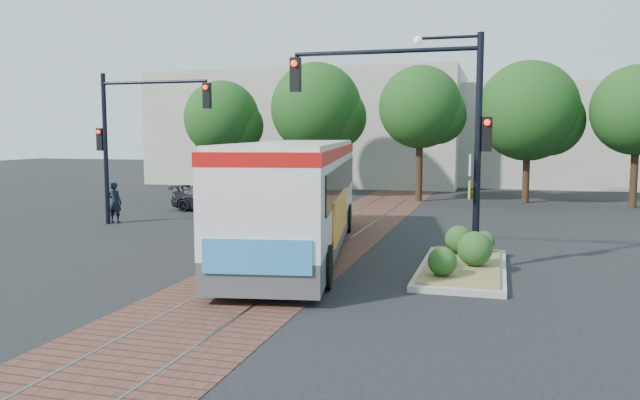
{
  "coord_description": "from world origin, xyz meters",
  "views": [
    {
      "loc": [
        5.67,
        -17.59,
        3.63
      ],
      "look_at": [
        0.38,
        0.69,
        1.6
      ],
      "focal_mm": 35.0,
      "sensor_mm": 36.0,
      "label": 1
    }
  ],
  "objects": [
    {
      "name": "ground",
      "position": [
        0.0,
        0.0,
        0.0
      ],
      "size": [
        120.0,
        120.0,
        0.0
      ],
      "primitive_type": "plane",
      "color": "black",
      "rests_on": "ground"
    },
    {
      "name": "city_bus",
      "position": [
        -0.22,
        0.44,
        1.88
      ],
      "size": [
        4.88,
        12.88,
        3.38
      ],
      "rotation": [
        0.0,
        0.0,
        0.18
      ],
      "color": "#454547",
      "rests_on": "ground"
    },
    {
      "name": "officer",
      "position": [
        -9.41,
        4.36,
        0.83
      ],
      "size": [
        0.62,
        0.41,
        1.67
      ],
      "primitive_type": "imported",
      "rotation": [
        0.0,
        0.0,
        3.12
      ],
      "color": "black",
      "rests_on": "ground"
    },
    {
      "name": "parked_car",
      "position": [
        -7.26,
        8.99,
        0.59
      ],
      "size": [
        4.24,
        2.14,
        1.18
      ],
      "primitive_type": "imported",
      "rotation": [
        0.0,
        0.0,
        1.45
      ],
      "color": "black",
      "rests_on": "ground"
    },
    {
      "name": "trackbed",
      "position": [
        0.0,
        4.0,
        0.01
      ],
      "size": [
        3.6,
        40.0,
        0.02
      ],
      "color": "brown",
      "rests_on": "ground"
    },
    {
      "name": "signal_pole_main",
      "position": [
        3.86,
        -0.81,
        4.16
      ],
      "size": [
        5.49,
        0.46,
        6.0
      ],
      "color": "black",
      "rests_on": "ground"
    },
    {
      "name": "warehouses",
      "position": [
        -0.53,
        28.75,
        3.81
      ],
      "size": [
        40.0,
        13.0,
        8.0
      ],
      "color": "#ADA899",
      "rests_on": "ground"
    },
    {
      "name": "tree_row",
      "position": [
        1.21,
        16.42,
        4.85
      ],
      "size": [
        26.4,
        5.6,
        7.67
      ],
      "color": "#382314",
      "rests_on": "ground"
    },
    {
      "name": "traffic_island",
      "position": [
        4.82,
        -0.9,
        0.33
      ],
      "size": [
        2.2,
        5.2,
        1.13
      ],
      "color": "gray",
      "rests_on": "ground"
    },
    {
      "name": "signal_pole_left",
      "position": [
        -8.37,
        4.0,
        3.86
      ],
      "size": [
        4.99,
        0.34,
        6.0
      ],
      "color": "black",
      "rests_on": "ground"
    }
  ]
}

